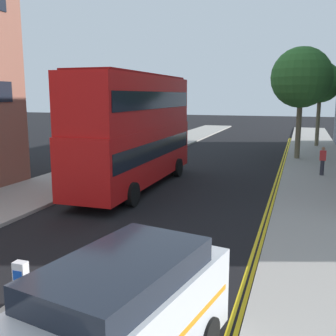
# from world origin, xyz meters

# --- Properties ---
(sidewalk_right) EXTENTS (4.00, 80.00, 0.14)m
(sidewalk_right) POSITION_xyz_m (6.50, 16.00, 0.07)
(sidewalk_right) COLOR #9E9991
(sidewalk_right) RESTS_ON ground
(sidewalk_left) EXTENTS (4.00, 80.00, 0.14)m
(sidewalk_left) POSITION_xyz_m (-6.50, 16.00, 0.07)
(sidewalk_left) COLOR #9E9991
(sidewalk_left) RESTS_ON ground
(kerb_line_outer) EXTENTS (0.10, 56.00, 0.01)m
(kerb_line_outer) POSITION_xyz_m (4.40, 14.00, 0.00)
(kerb_line_outer) COLOR yellow
(kerb_line_outer) RESTS_ON ground
(kerb_line_inner) EXTENTS (0.10, 56.00, 0.01)m
(kerb_line_inner) POSITION_xyz_m (4.24, 14.00, 0.00)
(kerb_line_inner) COLOR yellow
(kerb_line_inner) RESTS_ON ground
(traffic_island) EXTENTS (1.10, 2.20, 0.10)m
(traffic_island) POSITION_xyz_m (0.00, 2.76, 0.05)
(traffic_island) COLOR #9E9991
(traffic_island) RESTS_ON ground
(keep_left_bollard) EXTENTS (0.36, 0.28, 1.11)m
(keep_left_bollard) POSITION_xyz_m (0.00, 2.76, 0.61)
(keep_left_bollard) COLOR silver
(keep_left_bollard) RESTS_ON traffic_island
(double_decker_bus_away) EXTENTS (2.86, 10.83, 5.64)m
(double_decker_bus_away) POSITION_xyz_m (-2.45, 14.65, 3.03)
(double_decker_bus_away) COLOR red
(double_decker_bus_away) RESTS_ON ground
(taxi_minivan) EXTENTS (2.75, 5.08, 2.12)m
(taxi_minivan) POSITION_xyz_m (2.81, 1.43, 1.07)
(taxi_minivan) COLOR silver
(taxi_minivan) RESTS_ON ground
(pedestrian_far) EXTENTS (0.34, 0.22, 1.62)m
(pedestrian_far) POSITION_xyz_m (6.65, 20.27, 0.99)
(pedestrian_far) COLOR #2D2D38
(pedestrian_far) RESTS_ON sidewalk_right
(street_tree_near) EXTENTS (3.53, 3.53, 7.38)m
(street_tree_near) POSITION_xyz_m (6.78, 34.47, 5.71)
(street_tree_near) COLOR #6B6047
(street_tree_near) RESTS_ON sidewalk_right
(street_tree_mid) EXTENTS (4.23, 4.23, 7.83)m
(street_tree_mid) POSITION_xyz_m (5.21, 26.40, 5.83)
(street_tree_mid) COLOR #6B6047
(street_tree_mid) RESTS_ON sidewalk_right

